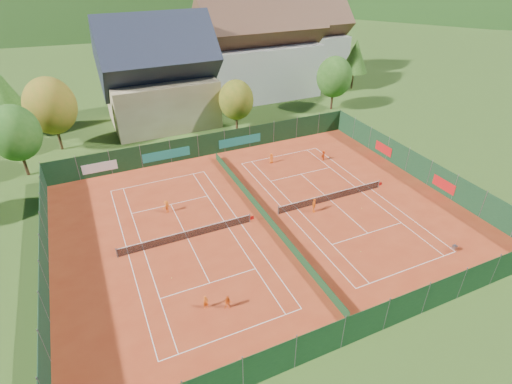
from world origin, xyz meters
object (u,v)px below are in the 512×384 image
(ball_hopper, at_px, (455,247))
(player_right_near, at_px, (314,205))
(player_left_far, at_px, (167,207))
(player_right_far_a, at_px, (271,158))
(hotel_block_a, at_px, (258,54))
(player_left_near, at_px, (206,302))
(hotel_block_b, at_px, (304,43))
(player_left_mid, at_px, (228,303))
(chalet, at_px, (159,80))
(player_right_far_b, at_px, (323,155))

(ball_hopper, xyz_separation_m, player_right_near, (-8.17, 10.70, 0.23))
(player_left_far, height_order, player_right_far_a, player_left_far)
(hotel_block_a, height_order, player_left_near, hotel_block_a)
(hotel_block_b, distance_m, player_left_mid, 65.70)
(chalet, xyz_separation_m, hotel_block_b, (33.00, 14.00, -0.01))
(hotel_block_b, distance_m, player_left_far, 55.14)
(hotel_block_b, xyz_separation_m, ball_hopper, (-16.68, -55.79, -6.06))
(chalet, bearing_deg, player_right_far_a, -65.09)
(player_left_far, bearing_deg, ball_hopper, 127.46)
(player_right_far_b, bearing_deg, hotel_block_a, -140.90)
(player_right_far_b, bearing_deg, player_left_mid, -1.56)
(player_left_mid, xyz_separation_m, player_right_far_a, (13.64, 20.09, 0.03))
(hotel_block_a, bearing_deg, chalet, -162.47)
(chalet, bearing_deg, player_right_far_b, -54.21)
(player_left_mid, distance_m, player_right_far_b, 27.01)
(player_right_far_b, bearing_deg, player_left_near, -4.80)
(player_right_far_b, bearing_deg, ball_hopper, 48.81)
(player_left_far, distance_m, player_right_far_b, 21.41)
(chalet, distance_m, player_right_near, 32.67)
(chalet, relative_size, player_right_far_a, 12.33)
(hotel_block_b, bearing_deg, player_left_far, -134.87)
(hotel_block_a, xyz_separation_m, player_left_far, (-24.67, -30.85, -6.69))
(ball_hopper, relative_size, player_left_mid, 0.64)
(player_right_far_a, bearing_deg, player_left_mid, 43.97)
(chalet, height_order, player_left_far, chalet)
(chalet, bearing_deg, hotel_block_a, 17.53)
(ball_hopper, height_order, player_right_far_b, player_right_far_b)
(player_left_near, xyz_separation_m, player_left_far, (0.43, 13.93, 0.09))
(chalet, xyz_separation_m, player_right_far_b, (15.47, -21.46, -5.96))
(chalet, height_order, hotel_block_a, hotel_block_a)
(player_left_far, bearing_deg, chalet, -117.78)
(chalet, height_order, player_right_near, chalet)
(player_left_mid, height_order, player_right_near, player_right_near)
(player_left_far, bearing_deg, player_right_near, 140.77)
(player_right_far_a, bearing_deg, hotel_block_a, -123.24)
(hotel_block_b, xyz_separation_m, player_left_mid, (-37.60, -53.54, -6.00))
(hotel_block_a, relative_size, player_right_far_b, 16.16)
(player_left_far, xyz_separation_m, player_right_far_a, (14.70, 5.40, -0.03))
(hotel_block_b, bearing_deg, ball_hopper, -106.65)
(hotel_block_a, height_order, hotel_block_b, hotel_block_a)
(chalet, distance_m, hotel_block_a, 19.94)
(ball_hopper, xyz_separation_m, player_right_far_a, (-7.28, 22.34, 0.10))
(hotel_block_b, bearing_deg, player_right_far_b, -116.31)
(player_left_near, distance_m, player_left_mid, 1.68)
(player_right_far_a, relative_size, player_right_far_b, 0.98)
(ball_hopper, height_order, player_left_mid, player_left_mid)
(player_left_near, xyz_separation_m, player_right_far_a, (15.13, 19.33, 0.05))
(player_left_mid, relative_size, player_right_far_b, 0.93)
(player_left_mid, bearing_deg, player_right_far_a, 84.75)
(hotel_block_b, height_order, player_left_mid, hotel_block_b)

